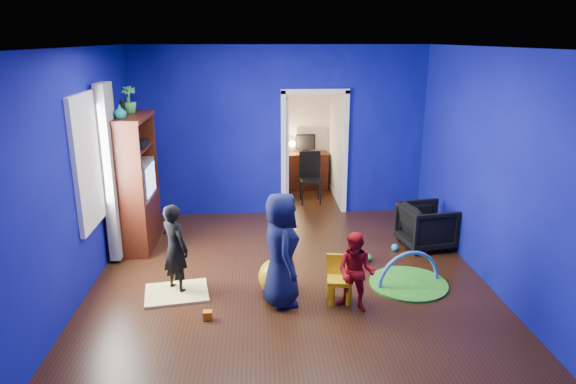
{
  "coord_description": "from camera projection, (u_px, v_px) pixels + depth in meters",
  "views": [
    {
      "loc": [
        -0.38,
        -5.94,
        3.01
      ],
      "look_at": [
        -0.0,
        0.4,
        1.09
      ],
      "focal_mm": 32.0,
      "sensor_mm": 36.0,
      "label": 1
    }
  ],
  "objects": [
    {
      "name": "floor",
      "position": [
        290.0,
        282.0,
        6.56
      ],
      "size": [
        5.0,
        5.5,
        0.01
      ],
      "primitive_type": "cube",
      "color": "black",
      "rests_on": "ground"
    },
    {
      "name": "ceiling",
      "position": [
        290.0,
        47.0,
        5.72
      ],
      "size": [
        5.0,
        5.5,
        0.01
      ],
      "primitive_type": "cube",
      "color": "white",
      "rests_on": "wall_back"
    },
    {
      "name": "wall_back",
      "position": [
        280.0,
        132.0,
        8.77
      ],
      "size": [
        5.0,
        0.02,
        2.9
      ],
      "primitive_type": "cube",
      "color": "#0A0C78",
      "rests_on": "floor"
    },
    {
      "name": "wall_front",
      "position": [
        316.0,
        274.0,
        3.52
      ],
      "size": [
        5.0,
        0.02,
        2.9
      ],
      "primitive_type": "cube",
      "color": "#0A0C78",
      "rests_on": "floor"
    },
    {
      "name": "wall_left",
      "position": [
        77.0,
        176.0,
        6.0
      ],
      "size": [
        0.02,
        5.5,
        2.9
      ],
      "primitive_type": "cube",
      "color": "#0A0C78",
      "rests_on": "floor"
    },
    {
      "name": "wall_right",
      "position": [
        493.0,
        170.0,
        6.29
      ],
      "size": [
        0.02,
        5.5,
        2.9
      ],
      "primitive_type": "cube",
      "color": "#0A0C78",
      "rests_on": "floor"
    },
    {
      "name": "alcove",
      "position": [
        309.0,
        134.0,
        9.7
      ],
      "size": [
        1.0,
        1.75,
        2.5
      ],
      "primitive_type": null,
      "color": "silver",
      "rests_on": "floor"
    },
    {
      "name": "armchair",
      "position": [
        427.0,
        226.0,
        7.6
      ],
      "size": [
        0.83,
        0.81,
        0.65
      ],
      "primitive_type": "imported",
      "rotation": [
        0.0,
        0.0,
        1.74
      ],
      "color": "black",
      "rests_on": "floor"
    },
    {
      "name": "child_black",
      "position": [
        175.0,
        248.0,
        6.2
      ],
      "size": [
        0.48,
        0.47,
        1.12
      ],
      "primitive_type": "imported",
      "rotation": [
        0.0,
        0.0,
        2.41
      ],
      "color": "black",
      "rests_on": "floor"
    },
    {
      "name": "child_navy",
      "position": [
        281.0,
        250.0,
        5.87
      ],
      "size": [
        0.53,
        0.72,
        1.35
      ],
      "primitive_type": "imported",
      "rotation": [
        0.0,
        0.0,
        1.72
      ],
      "color": "#0D1632",
      "rests_on": "floor"
    },
    {
      "name": "toddler_red",
      "position": [
        356.0,
        272.0,
        5.79
      ],
      "size": [
        0.57,
        0.53,
        0.93
      ],
      "primitive_type": "imported",
      "rotation": [
        0.0,
        0.0,
        -0.49
      ],
      "color": "red",
      "rests_on": "floor"
    },
    {
      "name": "vase",
      "position": [
        120.0,
        112.0,
        6.87
      ],
      "size": [
        0.23,
        0.23,
        0.18
      ],
      "primitive_type": "imported",
      "rotation": [
        0.0,
        0.0,
        -0.41
      ],
      "color": "#0C5161",
      "rests_on": "tv_armoire"
    },
    {
      "name": "potted_plant",
      "position": [
        128.0,
        100.0,
        7.34
      ],
      "size": [
        0.25,
        0.25,
        0.38
      ],
      "primitive_type": "imported",
      "rotation": [
        0.0,
        0.0,
        0.18
      ],
      "color": "#348F3E",
      "rests_on": "tv_armoire"
    },
    {
      "name": "tv_armoire",
      "position": [
        132.0,
        182.0,
        7.47
      ],
      "size": [
        0.58,
        1.14,
        1.96
      ],
      "primitive_type": "cube",
      "color": "#40100A",
      "rests_on": "floor"
    },
    {
      "name": "crt_tv",
      "position": [
        135.0,
        180.0,
        7.46
      ],
      "size": [
        0.46,
        0.7,
        0.54
      ],
      "primitive_type": "cube",
      "color": "silver",
      "rests_on": "tv_armoire"
    },
    {
      "name": "yellow_blanket",
      "position": [
        177.0,
        293.0,
        6.26
      ],
      "size": [
        0.84,
        0.72,
        0.03
      ],
      "primitive_type": "cube",
      "rotation": [
        0.0,
        0.0,
        0.17
      ],
      "color": "#F2E07A",
      "rests_on": "floor"
    },
    {
      "name": "hopper_ball",
      "position": [
        276.0,
        276.0,
        6.24
      ],
      "size": [
        0.43,
        0.43,
        0.43
      ],
      "primitive_type": "sphere",
      "color": "yellow",
      "rests_on": "floor"
    },
    {
      "name": "kid_chair",
      "position": [
        339.0,
        282.0,
        6.03
      ],
      "size": [
        0.32,
        0.32,
        0.5
      ],
      "primitive_type": "cube",
      "rotation": [
        0.0,
        0.0,
        -0.15
      ],
      "color": "yellow",
      "rests_on": "floor"
    },
    {
      "name": "play_mat",
      "position": [
        408.0,
        283.0,
        6.51
      ],
      "size": [
        0.98,
        0.98,
        0.03
      ],
      "primitive_type": "cylinder",
      "color": "#379621",
      "rests_on": "floor"
    },
    {
      "name": "toy_arch",
      "position": [
        408.0,
        283.0,
        6.51
      ],
      "size": [
        0.86,
        0.27,
        0.88
      ],
      "primitive_type": "torus",
      "rotation": [
        1.57,
        0.0,
        0.26
      ],
      "color": "#3F8CD8",
      "rests_on": "floor"
    },
    {
      "name": "window_left",
      "position": [
        87.0,
        161.0,
        6.31
      ],
      "size": [
        0.03,
        0.95,
        1.55
      ],
      "primitive_type": "cube",
      "color": "white",
      "rests_on": "wall_left"
    },
    {
      "name": "curtain",
      "position": [
        111.0,
        173.0,
        6.93
      ],
      "size": [
        0.14,
        0.42,
        2.4
      ],
      "primitive_type": "cube",
      "color": "slate",
      "rests_on": "floor"
    },
    {
      "name": "doorway",
      "position": [
        314.0,
        155.0,
        8.92
      ],
      "size": [
        1.16,
        0.1,
        2.1
      ],
      "primitive_type": "cube",
      "color": "white",
      "rests_on": "floor"
    },
    {
      "name": "study_desk",
      "position": [
        306.0,
        171.0,
        10.56
      ],
      "size": [
        0.88,
        0.44,
        0.75
      ],
      "primitive_type": "cube",
      "color": "#3D140A",
      "rests_on": "floor"
    },
    {
      "name": "desk_monitor",
      "position": [
        306.0,
        142.0,
        10.51
      ],
      "size": [
        0.4,
        0.05,
        0.32
      ],
      "primitive_type": "cube",
      "color": "black",
      "rests_on": "study_desk"
    },
    {
      "name": "desk_lamp",
      "position": [
        292.0,
        144.0,
        10.44
      ],
      "size": [
        0.14,
        0.14,
        0.14
      ],
      "primitive_type": "sphere",
      "color": "#FFD88C",
      "rests_on": "study_desk"
    },
    {
      "name": "folding_chair",
      "position": [
        311.0,
        179.0,
        9.62
      ],
      "size": [
        0.4,
        0.4,
        0.92
      ],
      "primitive_type": "cube",
      "color": "black",
      "rests_on": "floor"
    },
    {
      "name": "book_shelf",
      "position": [
        306.0,
        89.0,
        10.19
      ],
      "size": [
        0.88,
        0.24,
        0.04
      ],
      "primitive_type": "cube",
      "color": "white",
      "rests_on": "study_desk"
    },
    {
      "name": "toy_0",
      "position": [
        395.0,
        247.0,
        7.52
      ],
      "size": [
        0.11,
        0.11,
        0.11
      ],
      "primitive_type": "sphere",
      "color": "#2393C7",
      "rests_on": "floor"
    },
    {
      "name": "toy_1",
      "position": [
        208.0,
        315.0,
        5.69
      ],
      "size": [
        0.1,
        0.08,
        0.1
      ],
      "primitive_type": "cube",
      "color": "orange",
      "rests_on": "floor"
    },
    {
      "name": "toy_2",
      "position": [
        368.0,
        257.0,
        7.17
      ],
      "size": [
        0.11,
        0.11,
        0.11
      ],
      "primitive_type": "sphere",
      "color": "green",
      "rests_on": "floor"
    },
    {
      "name": "toy_3",
      "position": [
        364.0,
        261.0,
        7.07
      ],
      "size": [
        0.1,
        0.08,
        0.1
      ],
      "primitive_type": "cube",
      "color": "#D04EB6",
      "rests_on": "floor"
    }
  ]
}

